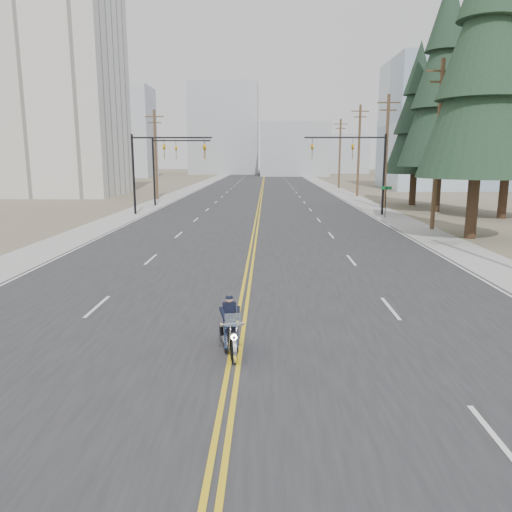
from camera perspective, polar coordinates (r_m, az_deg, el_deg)
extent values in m
plane|color=#776D56|center=(13.32, -2.34, -11.07)|extent=(400.00, 400.00, 0.00)
cube|color=#303033|center=(82.46, 0.72, 7.75)|extent=(20.00, 200.00, 0.01)
cube|color=#A5A5A0|center=(83.37, -7.28, 7.70)|extent=(3.00, 200.00, 0.01)
cube|color=#A5A5A0|center=(83.14, 8.74, 7.65)|extent=(3.00, 200.00, 0.01)
cylinder|color=black|center=(45.87, -13.82, 9.00)|extent=(0.20, 0.20, 7.00)
cylinder|color=black|center=(45.10, -9.60, 13.20)|extent=(7.00, 0.14, 0.14)
imported|color=#BF8C0C|center=(45.21, -10.46, 12.34)|extent=(0.21, 0.26, 1.30)
imported|color=#BF8C0C|center=(44.65, -5.95, 12.48)|extent=(0.21, 0.26, 1.30)
cylinder|color=black|center=(45.48, 14.40, 8.95)|extent=(0.20, 0.20, 7.00)
cylinder|color=black|center=(44.83, 10.13, 13.19)|extent=(7.00, 0.14, 0.14)
imported|color=#BF8C0C|center=(44.92, 11.00, 12.33)|extent=(0.21, 0.26, 1.30)
imported|color=#BF8C0C|center=(44.48, 6.45, 12.47)|extent=(0.21, 0.26, 1.30)
cylinder|color=black|center=(53.64, -11.60, 9.37)|extent=(0.20, 0.20, 7.00)
cylinder|color=black|center=(53.06, -8.50, 12.92)|extent=(6.00, 0.14, 0.14)
imported|color=#BF8C0C|center=(53.15, -9.13, 12.20)|extent=(0.21, 0.26, 1.30)
imported|color=#BF8C0C|center=(52.70, -5.84, 12.29)|extent=(0.21, 0.26, 1.30)
cylinder|color=black|center=(43.62, 14.59, 5.96)|extent=(0.06, 0.06, 2.60)
cube|color=#0C5926|center=(43.54, 14.67, 7.53)|extent=(0.90, 0.03, 0.25)
cylinder|color=brown|center=(37.19, 20.03, 11.67)|extent=(0.30, 0.30, 11.50)
cube|color=brown|center=(37.61, 20.56, 19.21)|extent=(2.20, 0.12, 0.12)
cube|color=brown|center=(37.51, 20.49, 18.16)|extent=(1.60, 0.12, 0.12)
cylinder|color=brown|center=(51.64, 14.66, 11.40)|extent=(0.30, 0.30, 11.00)
cube|color=brown|center=(51.89, 14.92, 16.59)|extent=(2.20, 0.12, 0.12)
cube|color=brown|center=(51.83, 14.88, 15.82)|extent=(1.60, 0.12, 0.12)
cylinder|color=brown|center=(66.34, 11.67, 11.64)|extent=(0.30, 0.30, 11.50)
cube|color=brown|center=(66.57, 11.84, 15.90)|extent=(2.20, 0.12, 0.12)
cube|color=brown|center=(66.52, 11.82, 15.30)|extent=(1.60, 0.12, 0.12)
cylinder|color=brown|center=(83.12, 9.55, 11.42)|extent=(0.30, 0.30, 11.00)
cube|color=brown|center=(83.28, 9.66, 14.65)|extent=(2.20, 0.12, 0.12)
cube|color=brown|center=(83.24, 9.64, 14.17)|extent=(1.60, 0.12, 0.12)
cylinder|color=brown|center=(61.75, -11.39, 11.23)|extent=(0.30, 0.30, 10.50)
cube|color=brown|center=(61.92, -11.56, 15.34)|extent=(2.20, 0.12, 0.12)
cube|color=brown|center=(61.87, -11.53, 14.70)|extent=(1.60, 0.12, 0.12)
cube|color=silver|center=(73.88, -22.89, 18.15)|extent=(18.00, 14.00, 30.00)
cube|color=#9EB5CC|center=(88.15, 22.67, 13.64)|extent=(24.00, 16.00, 20.00)
cube|color=#B7BCC6|center=(132.37, -14.84, 13.48)|extent=(14.00, 12.00, 22.00)
cube|color=#ADB2B7|center=(137.50, 4.37, 12.04)|extent=(18.00, 14.00, 14.00)
cube|color=#B7BCC6|center=(128.48, 19.51, 12.40)|extent=(16.00, 12.00, 18.00)
cube|color=#ADB2B7|center=(153.04, -3.64, 14.22)|extent=(20.00, 15.00, 26.00)
cube|color=#B7BCC6|center=(164.09, 9.95, 11.43)|extent=(14.00, 14.00, 12.00)
cube|color=#ADB2B7|center=(151.12, -18.78, 11.80)|extent=(12.00, 12.00, 16.00)
cylinder|color=#382619|center=(34.14, 23.47, 5.02)|extent=(0.74, 0.74, 3.79)
cone|color=#19331E|center=(34.28, 24.50, 17.70)|extent=(7.16, 7.16, 11.37)
cone|color=#19331E|center=(34.84, 24.97, 22.95)|extent=(5.37, 5.37, 8.53)
cylinder|color=#382619|center=(46.50, 26.40, 6.13)|extent=(0.80, 0.80, 3.68)
cone|color=black|center=(46.57, 27.22, 15.15)|extent=(6.89, 6.89, 11.03)
cylinder|color=#382619|center=(50.14, 19.98, 7.21)|extent=(0.73, 0.73, 4.20)
cone|color=black|center=(50.35, 20.64, 16.77)|extent=(7.56, 7.56, 12.60)
cone|color=black|center=(50.86, 20.94, 20.76)|extent=(5.67, 5.67, 9.45)
cone|color=black|center=(51.61, 21.24, 24.66)|extent=(3.78, 3.78, 6.72)
cylinder|color=#382619|center=(56.15, 17.48, 7.28)|extent=(0.78, 0.78, 3.33)
cone|color=black|center=(56.14, 17.89, 14.07)|extent=(6.21, 6.21, 9.98)
cone|color=black|center=(56.37, 18.07, 16.93)|extent=(4.66, 4.66, 7.48)
cone|color=black|center=(56.75, 18.26, 19.76)|extent=(3.10, 3.10, 5.32)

